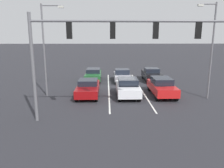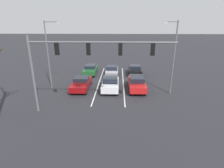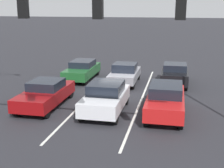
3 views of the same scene
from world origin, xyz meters
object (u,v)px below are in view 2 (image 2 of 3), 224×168
street_lamp_right_shoulder (49,51)px  street_lamp_left_shoulder (173,54)px  car_maroon_rightlane_front (81,83)px  car_darkgreen_rightlane_second (91,69)px  car_white_midlane_front (110,83)px  car_red_leftlane_front (137,83)px  car_black_leftlane_second (135,70)px  traffic_signal_gantry (81,56)px  car_gray_midlane_second (112,71)px

street_lamp_right_shoulder → street_lamp_left_shoulder: street_lamp_left_shoulder is taller
car_maroon_rightlane_front → car_darkgreen_rightlane_second: size_ratio=1.06×
car_white_midlane_front → street_lamp_right_shoulder: bearing=-2.7°
car_red_leftlane_front → street_lamp_right_shoulder: bearing=-0.4°
car_black_leftlane_second → traffic_signal_gantry: 14.06m
car_maroon_rightlane_front → traffic_signal_gantry: size_ratio=0.39×
car_red_leftlane_front → street_lamp_right_shoulder: street_lamp_right_shoulder is taller
car_white_midlane_front → car_darkgreen_rightlane_second: car_white_midlane_front is taller
car_darkgreen_rightlane_second → car_black_leftlane_second: bearing=178.0°
car_black_leftlane_second → street_lamp_left_shoulder: bearing=112.7°
car_maroon_rightlane_front → car_gray_midlane_second: bearing=-120.0°
car_black_leftlane_second → car_gray_midlane_second: size_ratio=0.99×
car_maroon_rightlane_front → street_lamp_left_shoulder: (-10.16, 1.21, 3.75)m
car_black_leftlane_second → street_lamp_right_shoulder: street_lamp_right_shoulder is taller
car_maroon_rightlane_front → traffic_signal_gantry: bearing=103.3°
traffic_signal_gantry → car_red_leftlane_front: bearing=-132.3°
car_gray_midlane_second → street_lamp_left_shoulder: (-6.69, 7.20, 3.74)m
car_darkgreen_rightlane_second → street_lamp_right_shoulder: bearing=61.5°
car_white_midlane_front → car_gray_midlane_second: (0.06, -6.32, -0.07)m
car_red_leftlane_front → car_black_leftlane_second: (-0.36, -6.41, -0.04)m
car_white_midlane_front → car_black_leftlane_second: size_ratio=1.05×
car_black_leftlane_second → car_gray_midlane_second: (3.52, 0.36, -0.04)m
car_white_midlane_front → car_black_leftlane_second: (-3.46, -6.68, -0.03)m
car_white_midlane_front → car_maroon_rightlane_front: 3.54m
car_white_midlane_front → street_lamp_right_shoulder: street_lamp_right_shoulder is taller
traffic_signal_gantry → street_lamp_left_shoulder: (-8.78, -4.61, -0.54)m
car_red_leftlane_front → street_lamp_right_shoulder: 10.77m
car_white_midlane_front → traffic_signal_gantry: size_ratio=0.36×
car_red_leftlane_front → car_darkgreen_rightlane_second: size_ratio=1.06×
car_white_midlane_front → car_red_leftlane_front: bearing=-175.0°
car_white_midlane_front → traffic_signal_gantry: (2.15, 5.50, 4.20)m
car_darkgreen_rightlane_second → street_lamp_left_shoulder: bearing=142.2°
car_white_midlane_front → car_gray_midlane_second: car_white_midlane_front is taller
traffic_signal_gantry → street_lamp_right_shoulder: 7.61m
car_red_leftlane_front → car_white_midlane_front: car_white_midlane_front is taller
street_lamp_right_shoulder → street_lamp_left_shoulder: (-13.64, 1.22, -0.05)m
car_red_leftlane_front → car_white_midlane_front: size_ratio=1.10×
car_maroon_rightlane_front → car_white_midlane_front: bearing=174.8°
car_white_midlane_front → car_gray_midlane_second: 6.32m
street_lamp_left_shoulder → car_black_leftlane_second: bearing=-67.3°
traffic_signal_gantry → street_lamp_right_shoulder: street_lamp_right_shoulder is taller
car_red_leftlane_front → car_darkgreen_rightlane_second: car_red_leftlane_front is taller
traffic_signal_gantry → street_lamp_left_shoulder: size_ratio=1.51×
car_maroon_rightlane_front → street_lamp_left_shoulder: 10.89m
car_darkgreen_rightlane_second → car_red_leftlane_front: bearing=134.5°
car_red_leftlane_front → street_lamp_right_shoulder: (10.11, -0.07, 3.70)m
car_black_leftlane_second → street_lamp_right_shoulder: bearing=31.2°
car_maroon_rightlane_front → car_black_leftlane_second: 9.45m
car_gray_midlane_second → car_red_leftlane_front: bearing=117.6°
car_darkgreen_rightlane_second → car_maroon_rightlane_front: bearing=89.2°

